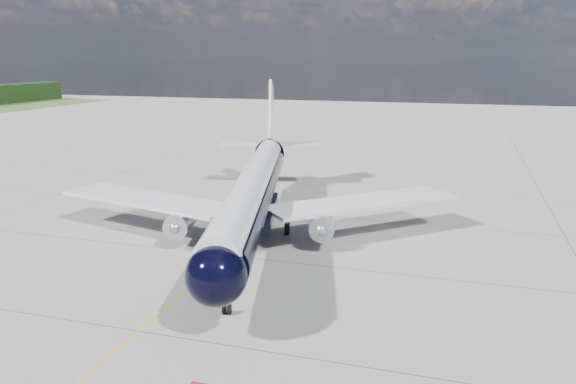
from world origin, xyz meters
name	(u,v)px	position (x,y,z in m)	size (l,w,h in m)	color
ground	(292,202)	(0.00, 30.00, 0.00)	(320.00, 320.00, 0.00)	#99988E
taxiway_centerline	(279,212)	(0.00, 25.00, 0.00)	(0.16, 160.00, 0.01)	orange
main_airliner	(254,190)	(0.03, 16.81, 4.51)	(40.10, 49.62, 14.55)	black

